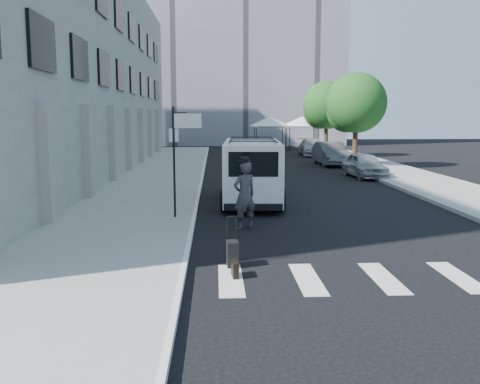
{
  "coord_description": "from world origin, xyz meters",
  "views": [
    {
      "loc": [
        -1.31,
        -13.67,
        3.4
      ],
      "look_at": [
        -0.63,
        0.73,
        1.3
      ],
      "focal_mm": 40.0,
      "sensor_mm": 36.0,
      "label": 1
    }
  ],
  "objects": [
    {
      "name": "parked_car_c",
      "position": [
        6.8,
        30.56,
        0.7
      ],
      "size": [
        2.07,
        4.89,
        1.41
      ],
      "primitive_type": "imported",
      "rotation": [
        0.0,
        0.0,
        -0.02
      ],
      "color": "#A3A6AB",
      "rests_on": "ground"
    },
    {
      "name": "cargo_van",
      "position": [
        0.13,
        6.94,
        1.23
      ],
      "size": [
        2.51,
        6.43,
        2.38
      ],
      "rotation": [
        0.0,
        0.0,
        -0.06
      ],
      "color": "white",
      "rests_on": "ground"
    },
    {
      "name": "businessman",
      "position": [
        -0.44,
        2.0,
        1.02
      ],
      "size": [
        0.89,
        0.79,
        2.04
      ],
      "primitive_type": "imported",
      "rotation": [
        0.0,
        0.0,
        3.66
      ],
      "color": "#363638",
      "rests_on": "ground"
    },
    {
      "name": "parked_car_b",
      "position": [
        6.48,
        21.93,
        0.78
      ],
      "size": [
        1.81,
        4.78,
        1.56
      ],
      "primitive_type": "imported",
      "rotation": [
        0.0,
        0.0,
        0.03
      ],
      "color": "#525559",
      "rests_on": "ground"
    },
    {
      "name": "suitcase",
      "position": [
        -0.93,
        -2.0,
        0.3
      ],
      "size": [
        0.28,
        0.42,
        1.12
      ],
      "rotation": [
        0.0,
        0.0,
        0.07
      ],
      "color": "black",
      "rests_on": "ground"
    },
    {
      "name": "tree_far",
      "position": [
        7.5,
        29.15,
        3.97
      ],
      "size": [
        3.8,
        3.83,
        6.03
      ],
      "color": "black",
      "rests_on": "ground"
    },
    {
      "name": "tree_near",
      "position": [
        7.5,
        20.15,
        3.97
      ],
      "size": [
        3.8,
        3.83,
        6.03
      ],
      "color": "black",
      "rests_on": "ground"
    },
    {
      "name": "sidewalk_right",
      "position": [
        9.0,
        20.0,
        0.07
      ],
      "size": [
        4.0,
        56.0,
        0.15
      ],
      "primitive_type": "cube",
      "color": "gray",
      "rests_on": "ground"
    },
    {
      "name": "tent_right",
      "position": [
        7.2,
        38.5,
        2.71
      ],
      "size": [
        4.0,
        4.0,
        3.2
      ],
      "color": "black",
      "rests_on": "ground"
    },
    {
      "name": "parked_car_a",
      "position": [
        6.8,
        14.8,
        0.68
      ],
      "size": [
        1.88,
        4.07,
        1.35
      ],
      "primitive_type": "imported",
      "rotation": [
        0.0,
        0.0,
        0.07
      ],
      "color": "#979A9E",
      "rests_on": "ground"
    },
    {
      "name": "sign_pole",
      "position": [
        -2.36,
        3.2,
        2.65
      ],
      "size": [
        1.03,
        0.07,
        3.5
      ],
      "color": "black",
      "rests_on": "sidewalk_left"
    },
    {
      "name": "briefcase",
      "position": [
        -0.91,
        -2.78,
        0.17
      ],
      "size": [
        0.16,
        0.45,
        0.34
      ],
      "primitive_type": "cube",
      "rotation": [
        0.0,
        0.0,
        0.09
      ],
      "color": "black",
      "rests_on": "ground"
    },
    {
      "name": "ground",
      "position": [
        0.0,
        0.0,
        0.0
      ],
      "size": [
        120.0,
        120.0,
        0.0
      ],
      "primitive_type": "plane",
      "color": "black",
      "rests_on": "ground"
    },
    {
      "name": "sidewalk_left",
      "position": [
        -4.25,
        16.0,
        0.07
      ],
      "size": [
        4.5,
        48.0,
        0.15
      ],
      "primitive_type": "cube",
      "color": "gray",
      "rests_on": "ground"
    },
    {
      "name": "building_left",
      "position": [
        -11.5,
        18.0,
        6.0
      ],
      "size": [
        10.0,
        44.0,
        12.0
      ],
      "primitive_type": "cube",
      "color": "gray",
      "rests_on": "ground"
    },
    {
      "name": "tent_left",
      "position": [
        4.0,
        38.0,
        2.71
      ],
      "size": [
        4.0,
        4.0,
        3.2
      ],
      "color": "black",
      "rests_on": "ground"
    },
    {
      "name": "building_far",
      "position": [
        2.0,
        50.0,
        12.5
      ],
      "size": [
        22.0,
        12.0,
        25.0
      ],
      "primitive_type": "cube",
      "color": "slate",
      "rests_on": "ground"
    }
  ]
}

